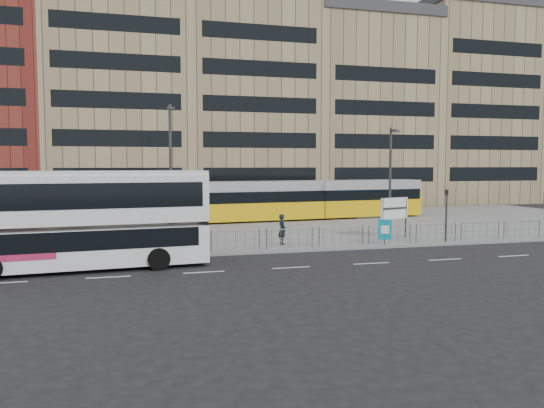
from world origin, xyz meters
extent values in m
plane|color=black|center=(0.00, 0.00, 0.00)|extent=(120.00, 120.00, 0.00)
cube|color=gray|center=(0.00, 12.00, 0.07)|extent=(64.00, 24.00, 0.15)
cube|color=gray|center=(0.00, 0.05, 0.07)|extent=(64.00, 0.25, 0.17)
cube|color=#998762|center=(-10.00, 34.00, 11.00)|extent=(14.00, 16.00, 22.00)
cube|color=#998762|center=(4.00, 34.00, 12.00)|extent=(14.00, 16.00, 24.00)
cube|color=#998762|center=(18.00, 34.00, 10.50)|extent=(14.00, 16.00, 21.00)
cube|color=#38383D|center=(18.00, 34.00, 21.60)|extent=(14.40, 16.40, 1.20)
cube|color=#998762|center=(32.00, 34.00, 11.50)|extent=(14.00, 16.00, 23.00)
cube|color=#38383D|center=(32.00, 34.00, 23.60)|extent=(14.40, 16.40, 1.20)
cylinder|color=gray|center=(2.00, 0.50, 1.20)|extent=(32.00, 0.05, 0.05)
cylinder|color=gray|center=(2.00, 0.50, 0.70)|extent=(32.00, 0.04, 0.04)
cylinder|color=gray|center=(-14.00, 0.50, 0.70)|extent=(0.07, 0.07, 1.10)
cube|color=white|center=(1.00, -4.00, 0.01)|extent=(62.00, 0.12, 0.01)
cube|color=white|center=(-11.18, -2.00, 1.06)|extent=(11.24, 3.44, 1.71)
cube|color=white|center=(-11.18, -2.00, 3.17)|extent=(11.24, 3.44, 2.11)
cube|color=white|center=(-11.18, -2.00, 4.28)|extent=(11.23, 3.34, 0.30)
cube|color=black|center=(-10.68, -1.96, 1.46)|extent=(9.23, 3.32, 0.86)
cube|color=black|center=(-11.18, -2.00, 3.37)|extent=(10.64, 3.43, 1.11)
cube|color=#B5244F|center=(-13.69, -2.20, 1.01)|extent=(3.22, 2.83, 0.50)
cylinder|color=black|center=(-7.87, -3.02, 0.50)|extent=(1.03, 0.38, 1.01)
cylinder|color=black|center=(-8.08, -0.46, 0.50)|extent=(1.03, 0.38, 1.01)
cube|color=#E2AE0C|center=(1.96, 14.56, 1.08)|extent=(27.40, 4.94, 1.56)
cube|color=black|center=(1.96, 14.56, 2.15)|extent=(27.01, 4.95, 0.88)
cube|color=silver|center=(1.96, 14.56, 2.98)|extent=(27.38, 4.74, 0.78)
cube|color=#E2AE0C|center=(14.96, 15.70, 1.71)|extent=(1.36, 2.29, 2.53)
cube|color=#E2AE0C|center=(-11.05, 13.43, 1.71)|extent=(1.36, 2.29, 2.53)
cylinder|color=#2D2D30|center=(1.96, 14.56, 1.81)|extent=(2.52, 2.52, 2.92)
cube|color=#2D2D30|center=(10.69, 15.33, 0.39)|extent=(3.12, 2.70, 0.49)
cube|color=#2D2D30|center=(-6.78, 13.80, 0.39)|extent=(3.12, 2.70, 0.49)
cylinder|color=#2D2D30|center=(5.70, 2.23, 1.41)|extent=(0.11, 0.11, 2.53)
cylinder|color=#2D2D30|center=(7.59, 2.80, 1.41)|extent=(0.11, 0.11, 2.53)
cube|color=white|center=(6.65, 2.51, 2.02)|extent=(2.13, 0.72, 1.32)
cylinder|color=#2D2D30|center=(4.93, 0.40, 0.53)|extent=(0.06, 0.06, 0.77)
cube|color=#0B86A8|center=(4.93, 0.40, 1.01)|extent=(0.73, 0.35, 1.15)
cube|color=white|center=(4.93, 0.37, 1.01)|extent=(0.45, 0.19, 0.48)
imported|color=black|center=(-0.71, 1.96, 1.02)|extent=(0.50, 0.69, 1.74)
cylinder|color=#2D2D30|center=(-7.13, 0.50, 1.65)|extent=(0.12, 0.12, 3.00)
imported|color=#2D2D30|center=(-7.13, 0.50, 2.75)|extent=(0.18, 0.22, 1.00)
cylinder|color=#2D2D30|center=(8.96, 0.50, 1.65)|extent=(0.12, 0.12, 3.00)
imported|color=#2D2D30|center=(8.96, 0.50, 2.75)|extent=(0.22, 0.24, 1.00)
cylinder|color=#2D2D30|center=(-6.56, 6.93, 4.29)|extent=(0.18, 0.18, 8.29)
cylinder|color=#2D2D30|center=(-6.56, 6.53, 8.24)|extent=(0.14, 0.90, 0.14)
cube|color=#2D2D30|center=(-6.56, 6.08, 8.14)|extent=(0.45, 0.20, 0.12)
cylinder|color=#2D2D30|center=(8.93, 7.50, 3.73)|extent=(0.18, 0.18, 7.16)
cylinder|color=#2D2D30|center=(8.93, 7.10, 7.11)|extent=(0.14, 0.90, 0.14)
cube|color=#2D2D30|center=(8.93, 6.65, 7.01)|extent=(0.45, 0.20, 0.12)
camera|label=1|loc=(-9.06, -26.87, 4.71)|focal=35.00mm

